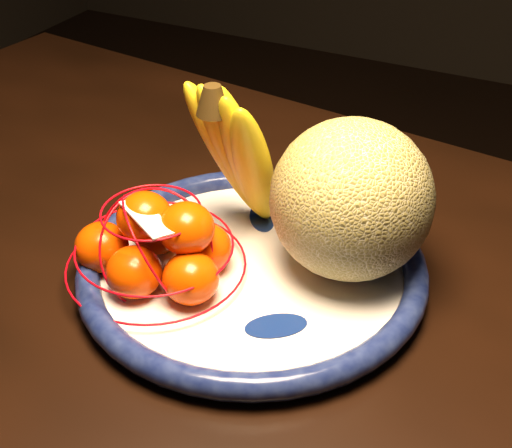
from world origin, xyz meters
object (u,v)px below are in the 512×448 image
at_px(fruit_bowl, 252,267).
at_px(cantaloupe, 351,200).
at_px(mandarin_bag, 159,246).
at_px(banana_bunch, 242,152).
at_px(dining_table, 182,278).

bearing_deg(fruit_bowl, cantaloupe, 28.75).
xyz_separation_m(fruit_bowl, mandarin_bag, (-0.09, -0.06, 0.04)).
distance_m(fruit_bowl, banana_bunch, 0.13).
distance_m(dining_table, fruit_bowl, 0.16).
distance_m(dining_table, banana_bunch, 0.22).
xyz_separation_m(banana_bunch, mandarin_bag, (-0.04, -0.12, -0.07)).
xyz_separation_m(cantaloupe, mandarin_bag, (-0.18, -0.11, -0.05)).
relative_size(cantaloupe, banana_bunch, 0.82).
height_order(fruit_bowl, banana_bunch, banana_bunch).
distance_m(dining_table, mandarin_bag, 0.16).
distance_m(banana_bunch, mandarin_bag, 0.15).
bearing_deg(cantaloupe, banana_bunch, 175.61).
bearing_deg(dining_table, cantaloupe, 10.97).
bearing_deg(dining_table, fruit_bowl, -9.77).
xyz_separation_m(cantaloupe, banana_bunch, (-0.14, 0.01, 0.02)).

